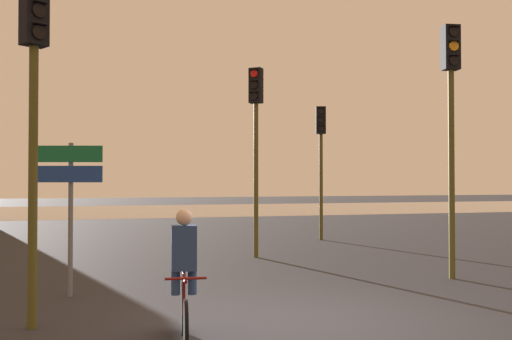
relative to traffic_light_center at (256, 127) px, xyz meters
name	(u,v)px	position (x,y,z in m)	size (l,w,h in m)	color
ground_plane	(320,323)	(-0.97, -6.68, -3.35)	(120.00, 120.00, 0.00)	#28282D
water_strip	(142,211)	(-0.97, 23.97, -3.35)	(80.00, 16.00, 0.01)	gray
traffic_light_center	(256,127)	(0.00, 0.00, 0.00)	(0.41, 0.42, 4.85)	#4C4719
traffic_light_near_left	(34,86)	(-4.76, -5.94, -0.12)	(0.40, 0.42, 4.66)	#4C4719
traffic_light_far_right	(321,147)	(3.24, 3.52, -0.28)	(0.38, 0.40, 4.42)	#4C4719
traffic_light_near_right	(451,104)	(2.91, -4.13, 0.15)	(0.35, 0.37, 5.09)	#4C4719
direction_sign_post	(70,190)	(-4.37, -3.93, -1.55)	(1.07, 0.33, 2.60)	slate
cyclist	(184,276)	(-2.93, -7.23, -2.53)	(0.46, 1.70, 1.62)	black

